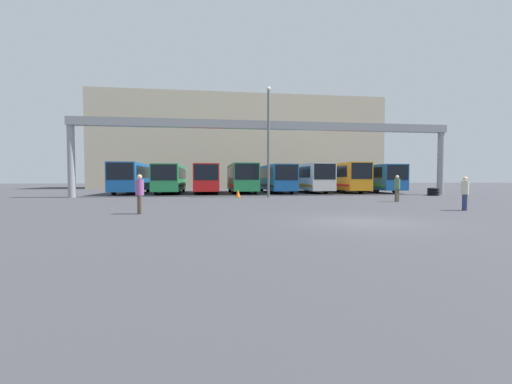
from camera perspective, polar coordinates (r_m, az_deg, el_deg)
ground_plane at (r=13.35m, az=17.21°, el=-4.74°), size 200.00×200.00×0.00m
building_backdrop at (r=59.96m, az=-2.71°, el=7.94°), size 47.06×12.00×15.00m
overhead_gantry at (r=31.36m, az=2.39°, el=9.92°), size 34.46×0.80×6.74m
bus_slot_0 at (r=38.07m, az=-19.95°, el=2.45°), size 2.60×10.13×3.12m
bus_slot_1 at (r=38.65m, az=-14.00°, el=2.40°), size 2.58×12.50×2.98m
bus_slot_2 at (r=37.61m, az=-8.29°, el=2.49°), size 2.49×10.81×3.03m
bus_slot_3 at (r=37.58m, az=-2.42°, el=2.58°), size 2.55×10.37×3.11m
bus_slot_4 at (r=38.42m, az=3.26°, el=2.50°), size 2.48×10.92×3.02m
bus_slot_5 at (r=39.94m, az=8.50°, el=2.58°), size 2.44×12.11×3.15m
bus_slot_6 at (r=40.77m, az=13.88°, el=2.61°), size 2.44×11.18×3.26m
bus_slot_7 at (r=42.16m, az=18.84°, el=2.40°), size 2.55×10.72×3.07m
pedestrian_near_right at (r=16.30m, az=-18.81°, el=-0.17°), size 0.37×0.37×1.78m
pedestrian_near_left at (r=25.28m, az=22.46°, el=0.66°), size 0.38×0.38×1.82m
pedestrian_near_center at (r=20.07m, az=31.46°, el=-0.07°), size 0.35×0.35×1.70m
traffic_cone at (r=29.38m, az=-3.02°, el=-0.21°), size 0.44×0.44×0.65m
tire_stack at (r=35.82m, az=27.43°, el=0.05°), size 1.04×1.04×0.72m
lamp_post at (r=29.02m, az=2.09°, el=8.99°), size 0.36×0.36×9.25m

